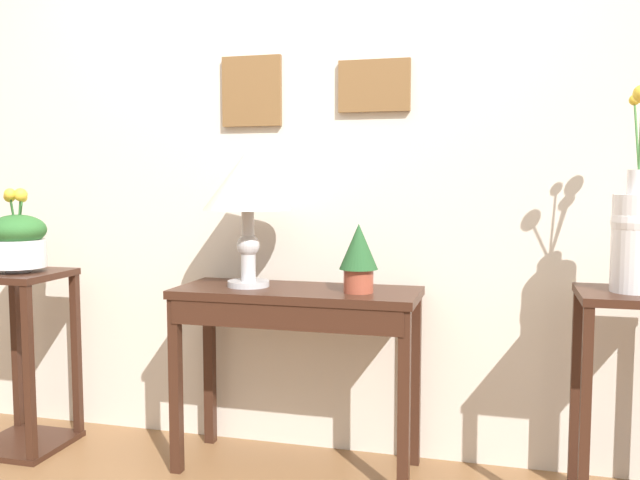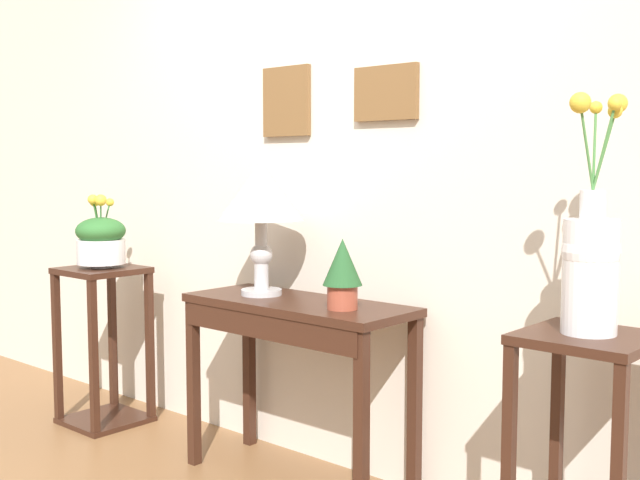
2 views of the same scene
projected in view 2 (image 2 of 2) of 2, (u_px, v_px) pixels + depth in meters
The scene contains 8 objects.
back_wall_with_art at pixel (327, 153), 3.55m from camera, with size 9.00×0.13×2.80m.
console_table at pixel (294, 331), 3.32m from camera, with size 1.02×0.41×0.78m.
table_lamp at pixel (261, 197), 3.43m from camera, with size 0.38×0.38×0.58m.
potted_plant_on_console at pixel (342, 270), 3.11m from camera, with size 0.16×0.16×0.28m.
pedestal_stand_left at pixel (104, 346), 4.13m from camera, with size 0.38×0.38×0.82m.
planter_bowl_wide_left at pixel (101, 239), 4.08m from camera, with size 0.25×0.25×0.38m.
pedestal_stand_right at pixel (584, 467), 2.46m from camera, with size 0.38×0.38×0.83m.
flower_vase_tall_right at pixel (591, 259), 2.39m from camera, with size 0.17×0.20×0.72m.
Camera 2 is at (2.34, -1.13, 1.34)m, focal length 44.72 mm.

